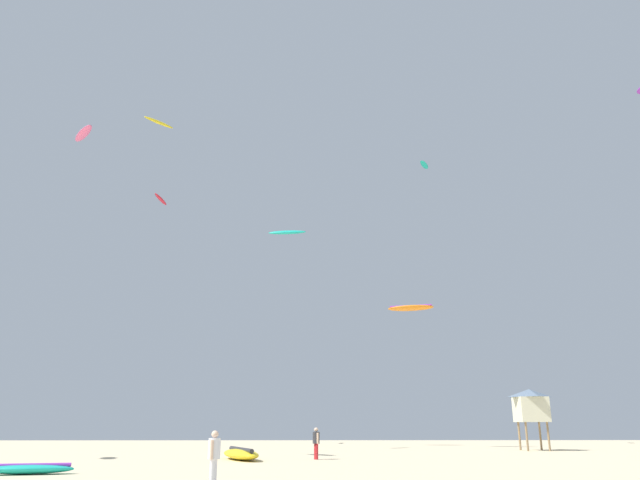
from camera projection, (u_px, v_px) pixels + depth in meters
person_foreground at (214, 454)px, 17.15m from camera, size 0.35×0.50×1.55m
person_midground at (316, 441)px, 31.00m from camera, size 0.36×0.49×1.58m
kite_grounded_near at (241, 454)px, 30.49m from camera, size 2.96×5.16×0.59m
kite_grounded_mid at (27, 469)px, 21.40m from camera, size 3.29×1.63×0.40m
lifeguard_tower at (531, 405)px, 42.30m from camera, size 2.30×2.30×4.15m
kite_aloft_1 at (424, 165)px, 59.48m from camera, size 1.45×2.22×0.28m
kite_aloft_2 at (83, 133)px, 35.69m from camera, size 2.08×2.54×0.54m
kite_aloft_4 at (287, 232)px, 53.12m from camera, size 3.45×1.41×0.65m
kite_aloft_5 at (161, 199)px, 58.44m from camera, size 1.10×3.03×0.72m
kite_aloft_6 at (411, 308)px, 49.22m from camera, size 3.90×2.09×0.52m
kite_aloft_7 at (159, 122)px, 46.46m from camera, size 2.32×2.36×0.58m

